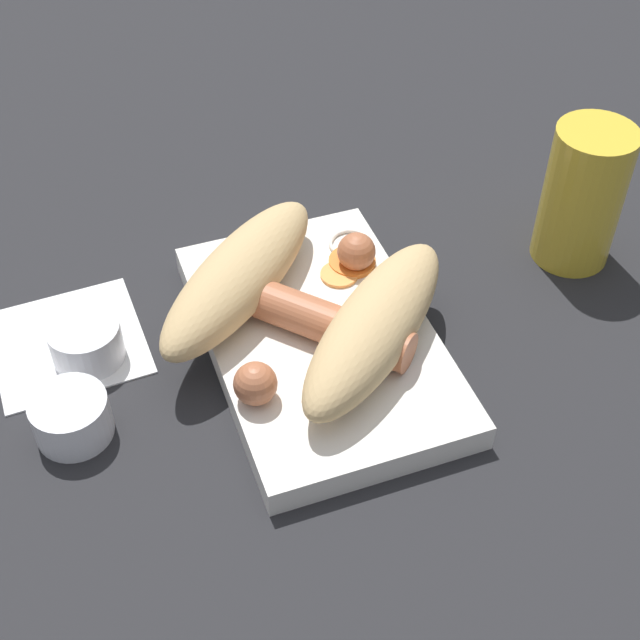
# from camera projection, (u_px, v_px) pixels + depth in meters

# --- Properties ---
(ground_plane) EXTENTS (3.00, 3.00, 0.00)m
(ground_plane) POSITION_uv_depth(u_px,v_px,m) (320.00, 351.00, 0.64)
(ground_plane) COLOR #232326
(food_tray) EXTENTS (0.24, 0.15, 0.02)m
(food_tray) POSITION_uv_depth(u_px,v_px,m) (320.00, 340.00, 0.64)
(food_tray) COLOR silver
(food_tray) RESTS_ON ground_plane
(bread_roll) EXTENTS (0.24, 0.24, 0.05)m
(bread_roll) POSITION_uv_depth(u_px,v_px,m) (305.00, 300.00, 0.62)
(bread_roll) COLOR tan
(bread_roll) RESTS_ON food_tray
(sausage) EXTENTS (0.13, 0.14, 0.03)m
(sausage) POSITION_uv_depth(u_px,v_px,m) (310.00, 313.00, 0.62)
(sausage) COLOR #B26642
(sausage) RESTS_ON food_tray
(pickled_veggies) EXTENTS (0.06, 0.05, 0.00)m
(pickled_veggies) POSITION_uv_depth(u_px,v_px,m) (349.00, 259.00, 0.68)
(pickled_veggies) COLOR #F99E4C
(pickled_veggies) RESTS_ON food_tray
(napkin) EXTENTS (0.11, 0.11, 0.00)m
(napkin) POSITION_uv_depth(u_px,v_px,m) (68.00, 342.00, 0.65)
(napkin) COLOR white
(napkin) RESTS_ON ground_plane
(condiment_cup_near) EXTENTS (0.05, 0.05, 0.03)m
(condiment_cup_near) POSITION_uv_depth(u_px,v_px,m) (87.00, 344.00, 0.63)
(condiment_cup_near) COLOR white
(condiment_cup_near) RESTS_ON ground_plane
(condiment_cup_far) EXTENTS (0.05, 0.05, 0.03)m
(condiment_cup_far) POSITION_uv_depth(u_px,v_px,m) (72.00, 419.00, 0.58)
(condiment_cup_far) COLOR white
(condiment_cup_far) RESTS_ON ground_plane
(drink_glass) EXTENTS (0.06, 0.06, 0.11)m
(drink_glass) POSITION_uv_depth(u_px,v_px,m) (583.00, 196.00, 0.68)
(drink_glass) COLOR gold
(drink_glass) RESTS_ON ground_plane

